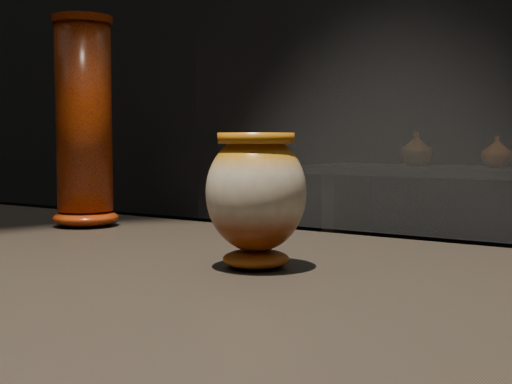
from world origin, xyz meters
TOP-DOWN VIEW (x-y plane):
  - main_vase at (0.18, 0.05)m, footprint 0.15×0.15m
  - tall_vase at (-0.32, 0.22)m, footprint 0.15×0.15m
  - back_shelf at (-0.53, 3.30)m, footprint 2.00×0.60m
  - back_vase_left at (-0.95, 3.34)m, footprint 0.23×0.23m
  - back_vase_mid at (-0.48, 3.33)m, footprint 0.22×0.22m

SIDE VIEW (x-z plane):
  - back_shelf at x=-0.53m, z-range 0.19..1.09m
  - back_vase_mid at x=-0.48m, z-range 0.90..1.07m
  - main_vase at x=0.18m, z-range 0.91..1.08m
  - back_vase_left at x=-0.95m, z-range 0.90..1.10m
  - tall_vase at x=-0.32m, z-range 0.89..1.28m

